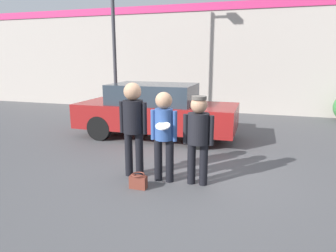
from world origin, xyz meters
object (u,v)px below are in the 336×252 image
person_left (133,121)px  parked_car_near (156,110)px  person_right (198,133)px  handbag (138,181)px  person_middle_with_frisbee (164,130)px  street_lamp (117,5)px

person_left → parked_car_near: (-0.59, 2.91, -0.32)m
person_right → handbag: 1.35m
person_left → parked_car_near: 2.99m
person_left → person_middle_with_frisbee: bearing=-5.7°
person_right → parked_car_near: person_right is taller
person_right → parked_car_near: bearing=121.9°
person_left → person_middle_with_frisbee: (0.62, -0.06, -0.12)m
person_left → person_right: 1.25m
person_middle_with_frisbee → person_right: size_ratio=1.03×
handbag → street_lamp: bearing=118.8°
handbag → person_left: bearing=119.8°
person_left → person_right: size_ratio=1.12×
person_left → person_right: bearing=-0.9°
street_lamp → handbag: 6.75m
person_left → street_lamp: size_ratio=0.28×
person_middle_with_frisbee → person_right: (0.62, 0.04, -0.02)m
person_middle_with_frisbee → street_lamp: size_ratio=0.25×
person_left → street_lamp: street_lamp is taller
person_right → street_lamp: (-3.64, 4.40, 2.96)m
person_middle_with_frisbee → street_lamp: bearing=124.2°
person_middle_with_frisbee → parked_car_near: size_ratio=0.37×
person_right → street_lamp: bearing=129.6°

